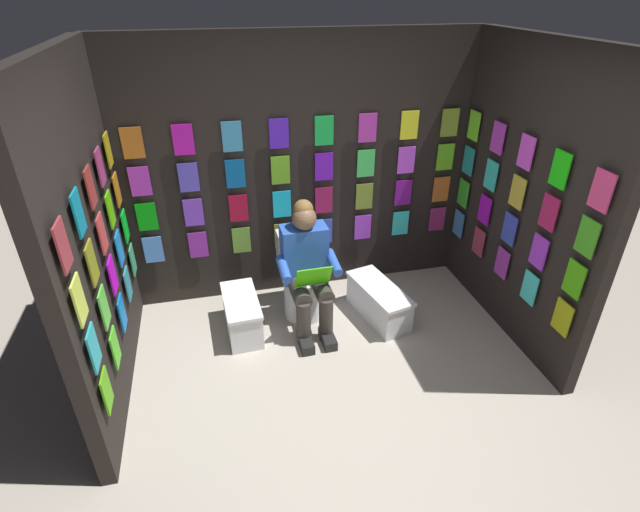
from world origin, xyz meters
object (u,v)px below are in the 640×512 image
at_px(person_reading, 307,268).
at_px(comic_longbox_far, 379,302).
at_px(toilet, 302,281).
at_px(comic_longbox_near, 242,315).

xyz_separation_m(person_reading, comic_longbox_far, (-0.67, 0.05, -0.43)).
relative_size(toilet, comic_longbox_far, 0.97).
bearing_deg(toilet, person_reading, 89.81).
bearing_deg(comic_longbox_far, person_reading, -17.27).
distance_m(comic_longbox_near, comic_longbox_far, 1.27).
height_order(toilet, comic_longbox_near, toilet).
distance_m(person_reading, comic_longbox_near, 0.73).
height_order(toilet, comic_longbox_far, toilet).
distance_m(toilet, comic_longbox_far, 0.74).
bearing_deg(toilet, comic_longbox_near, 17.15).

